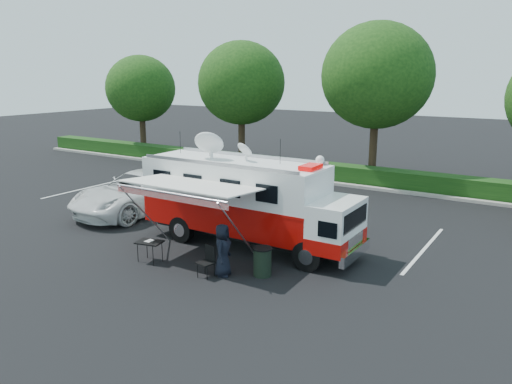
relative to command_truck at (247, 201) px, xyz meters
The scene contains 10 objects.
ground_plane 1.68m from the command_truck, ahead, with size 120.00×120.00×0.00m, color black.
back_border 13.38m from the command_truck, 84.62° to the left, with size 60.00×6.14×8.87m.
stall_lines 3.46m from the command_truck, 98.14° to the left, with size 24.12×5.50×0.01m.
command_truck is the anchor object (origin of this frame).
awning 2.59m from the command_truck, 107.37° to the right, with size 4.46×2.33×2.70m.
white_suv 6.85m from the command_truck, 169.08° to the left, with size 3.01×6.52×1.81m, color silver.
person 3.30m from the command_truck, 71.91° to the right, with size 0.81×0.53×1.65m, color black.
folding_table 3.72m from the command_truck, 120.79° to the right, with size 0.94×0.75×0.71m.
folding_chair 3.22m from the command_truck, 80.07° to the right, with size 0.55×0.57×0.97m.
trash_bin 3.07m from the command_truck, 47.04° to the right, with size 0.61×0.61×0.90m.
Camera 1 is at (9.37, -14.36, 6.12)m, focal length 35.00 mm.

